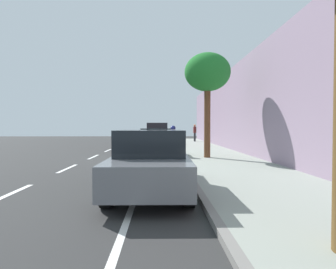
{
  "coord_description": "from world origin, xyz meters",
  "views": [
    {
      "loc": [
        0.73,
        -14.64,
        1.59
      ],
      "look_at": [
        1.08,
        -1.36,
        1.24
      ],
      "focal_mm": 30.38,
      "sensor_mm": 36.0,
      "label": 1
    }
  ],
  "objects_px": {
    "bicycle_at_curb": "(169,151)",
    "cyclist_with_backpack": "(174,139)",
    "parked_sedan_grey_nearest": "(151,161)",
    "pedestrian_on_phone": "(195,132)",
    "street_tree_mid_block": "(207,74)",
    "parked_sedan_green_second": "(156,143)",
    "parked_pickup_red_mid": "(157,135)"
  },
  "relations": [
    {
      "from": "street_tree_mid_block",
      "to": "pedestrian_on_phone",
      "type": "xyz_separation_m",
      "value": [
        1.24,
        15.27,
        -3.05
      ]
    },
    {
      "from": "parked_pickup_red_mid",
      "to": "cyclist_with_backpack",
      "type": "height_order",
      "value": "parked_pickup_red_mid"
    },
    {
      "from": "parked_pickup_red_mid",
      "to": "bicycle_at_curb",
      "type": "height_order",
      "value": "parked_pickup_red_mid"
    },
    {
      "from": "parked_sedan_grey_nearest",
      "to": "pedestrian_on_phone",
      "type": "xyz_separation_m",
      "value": [
        3.73,
        22.04,
        0.36
      ]
    },
    {
      "from": "parked_pickup_red_mid",
      "to": "bicycle_at_curb",
      "type": "distance_m",
      "value": 8.95
    },
    {
      "from": "parked_sedan_grey_nearest",
      "to": "parked_sedan_green_second",
      "type": "relative_size",
      "value": 1.0
    },
    {
      "from": "street_tree_mid_block",
      "to": "pedestrian_on_phone",
      "type": "distance_m",
      "value": 15.62
    },
    {
      "from": "cyclist_with_backpack",
      "to": "pedestrian_on_phone",
      "type": "height_order",
      "value": "pedestrian_on_phone"
    },
    {
      "from": "parked_sedan_green_second",
      "to": "street_tree_mid_block",
      "type": "xyz_separation_m",
      "value": [
        2.52,
        -1.54,
        3.41
      ]
    },
    {
      "from": "street_tree_mid_block",
      "to": "cyclist_with_backpack",
      "type": "bearing_deg",
      "value": 163.44
    },
    {
      "from": "parked_sedan_green_second",
      "to": "parked_pickup_red_mid",
      "type": "relative_size",
      "value": 0.82
    },
    {
      "from": "parked_sedan_grey_nearest",
      "to": "cyclist_with_backpack",
      "type": "relative_size",
      "value": 2.65
    },
    {
      "from": "bicycle_at_curb",
      "to": "parked_sedan_green_second",
      "type": "bearing_deg",
      "value": 138.68
    },
    {
      "from": "parked_sedan_grey_nearest",
      "to": "cyclist_with_backpack",
      "type": "xyz_separation_m",
      "value": [
        0.89,
        7.24,
        0.26
      ]
    },
    {
      "from": "bicycle_at_curb",
      "to": "cyclist_with_backpack",
      "type": "height_order",
      "value": "cyclist_with_backpack"
    },
    {
      "from": "parked_pickup_red_mid",
      "to": "bicycle_at_curb",
      "type": "relative_size",
      "value": 3.15
    },
    {
      "from": "pedestrian_on_phone",
      "to": "street_tree_mid_block",
      "type": "bearing_deg",
      "value": -94.64
    },
    {
      "from": "bicycle_at_curb",
      "to": "pedestrian_on_phone",
      "type": "relative_size",
      "value": 0.99
    },
    {
      "from": "parked_pickup_red_mid",
      "to": "cyclist_with_backpack",
      "type": "bearing_deg",
      "value": -84.16
    },
    {
      "from": "bicycle_at_curb",
      "to": "cyclist_with_backpack",
      "type": "distance_m",
      "value": 0.82
    },
    {
      "from": "parked_sedan_green_second",
      "to": "bicycle_at_curb",
      "type": "xyz_separation_m",
      "value": [
        0.69,
        -0.61,
        -0.39
      ]
    },
    {
      "from": "parked_sedan_grey_nearest",
      "to": "cyclist_with_backpack",
      "type": "distance_m",
      "value": 7.3
    },
    {
      "from": "bicycle_at_curb",
      "to": "cyclist_with_backpack",
      "type": "bearing_deg",
      "value": -63.7
    },
    {
      "from": "street_tree_mid_block",
      "to": "pedestrian_on_phone",
      "type": "bearing_deg",
      "value": 85.36
    },
    {
      "from": "parked_sedan_green_second",
      "to": "street_tree_mid_block",
      "type": "height_order",
      "value": "street_tree_mid_block"
    },
    {
      "from": "cyclist_with_backpack",
      "to": "parked_sedan_green_second",
      "type": "bearing_deg",
      "value": 130.76
    },
    {
      "from": "parked_sedan_green_second",
      "to": "parked_pickup_red_mid",
      "type": "bearing_deg",
      "value": 90.28
    },
    {
      "from": "cyclist_with_backpack",
      "to": "street_tree_mid_block",
      "type": "height_order",
      "value": "street_tree_mid_block"
    },
    {
      "from": "street_tree_mid_block",
      "to": "pedestrian_on_phone",
      "type": "height_order",
      "value": "street_tree_mid_block"
    },
    {
      "from": "parked_sedan_green_second",
      "to": "bicycle_at_curb",
      "type": "relative_size",
      "value": 2.59
    },
    {
      "from": "pedestrian_on_phone",
      "to": "parked_pickup_red_mid",
      "type": "bearing_deg",
      "value": -124.97
    },
    {
      "from": "cyclist_with_backpack",
      "to": "street_tree_mid_block",
      "type": "relative_size",
      "value": 0.33
    }
  ]
}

